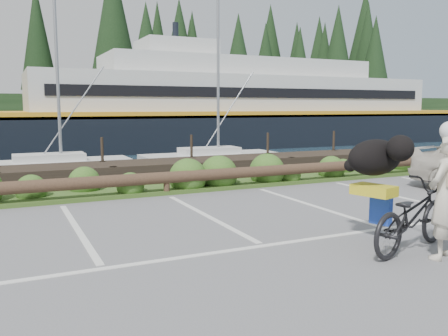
# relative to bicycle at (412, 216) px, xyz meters

# --- Properties ---
(ground) EXTENTS (72.00, 72.00, 0.00)m
(ground) POSITION_rel_bicycle_xyz_m (-1.97, 1.60, -0.56)
(ground) COLOR #5E5E61
(harbor_backdrop) EXTENTS (170.00, 160.00, 30.00)m
(harbor_backdrop) POSITION_rel_bicycle_xyz_m (-1.58, 80.06, -0.56)
(harbor_backdrop) COLOR #1B3241
(harbor_backdrop) RESTS_ON ground
(vegetation_strip) EXTENTS (34.00, 1.60, 0.10)m
(vegetation_strip) POSITION_rel_bicycle_xyz_m (-1.97, 6.90, -0.51)
(vegetation_strip) COLOR #3D5B21
(vegetation_strip) RESTS_ON ground
(log_rail) EXTENTS (32.00, 0.30, 0.60)m
(log_rail) POSITION_rel_bicycle_xyz_m (-1.97, 6.20, -0.56)
(log_rail) COLOR #443021
(log_rail) RESTS_ON ground
(bicycle) EXTENTS (2.26, 1.30, 1.12)m
(bicycle) POSITION_rel_bicycle_xyz_m (0.00, 0.00, 0.00)
(bicycle) COLOR black
(bicycle) RESTS_ON ground
(cyclist) EXTENTS (0.79, 0.62, 1.89)m
(cyclist) POSITION_rel_bicycle_xyz_m (0.14, -0.48, 0.38)
(cyclist) COLOR beige
(cyclist) RESTS_ON ground
(dog) EXTENTS (0.78, 1.15, 0.60)m
(dog) POSITION_rel_bicycle_xyz_m (-0.19, 0.66, 0.86)
(dog) COLOR black
(dog) RESTS_ON bicycle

